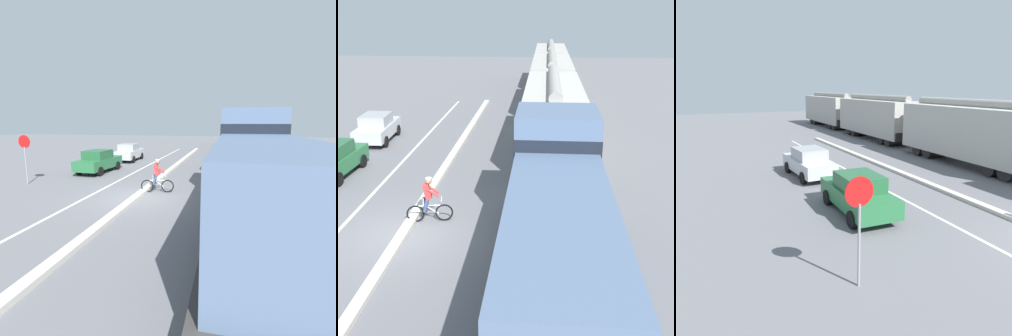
# 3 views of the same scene
# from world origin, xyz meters

# --- Properties ---
(ground_plane) EXTENTS (120.00, 120.00, 0.00)m
(ground_plane) POSITION_xyz_m (0.00, 0.00, 0.00)
(ground_plane) COLOR slate
(median_curb) EXTENTS (0.36, 36.00, 0.16)m
(median_curb) POSITION_xyz_m (0.00, 6.00, 0.08)
(median_curb) COLOR beige
(median_curb) RESTS_ON ground
(lane_stripe) EXTENTS (0.14, 36.00, 0.01)m
(lane_stripe) POSITION_xyz_m (-2.40, 6.00, 0.00)
(lane_stripe) COLOR silver
(lane_stripe) RESTS_ON ground
(locomotive) EXTENTS (3.10, 11.61, 4.20)m
(locomotive) POSITION_xyz_m (5.25, -2.11, 1.80)
(locomotive) COLOR slate
(locomotive) RESTS_ON ground
(hopper_car_lead) EXTENTS (2.90, 10.60, 4.18)m
(hopper_car_lead) POSITION_xyz_m (5.25, 10.04, 2.08)
(hopper_car_lead) COLOR #AFACA4
(hopper_car_lead) RESTS_ON ground
(hopper_car_middle) EXTENTS (2.90, 10.60, 4.18)m
(hopper_car_middle) POSITION_xyz_m (5.25, 21.64, 2.08)
(hopper_car_middle) COLOR #A7A59D
(hopper_car_middle) RESTS_ON ground
(hopper_car_trailing) EXTENTS (2.90, 10.60, 4.18)m
(hopper_car_trailing) POSITION_xyz_m (5.25, 33.24, 2.08)
(hopper_car_trailing) COLOR #A4A29A
(hopper_car_trailing) RESTS_ON ground
(parked_car_silver) EXTENTS (1.96, 4.26, 1.62)m
(parked_car_silver) POSITION_xyz_m (-4.97, 11.63, 0.82)
(parked_car_silver) COLOR #B7BABF
(parked_car_silver) RESTS_ON ground
(cyclist) EXTENTS (1.69, 0.54, 1.71)m
(cyclist) POSITION_xyz_m (0.66, 1.15, 0.82)
(cyclist) COLOR black
(cyclist) RESTS_ON ground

